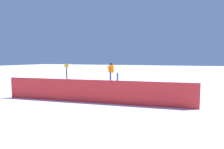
% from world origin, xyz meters
% --- Properties ---
extents(ground_plane, '(120.00, 120.00, 0.00)m').
position_xyz_m(ground_plane, '(0.00, 0.00, 0.00)').
color(ground_plane, white).
extents(grind_box, '(7.19, 1.27, 0.67)m').
position_xyz_m(grind_box, '(0.00, 0.00, 0.30)').
color(grind_box, '#282623').
rests_on(grind_box, ground_plane).
extents(snowboarder, '(1.53, 0.42, 1.51)m').
position_xyz_m(snowboarder, '(0.58, 0.05, 1.48)').
color(snowboarder, black).
rests_on(snowboarder, grind_box).
extents(safety_fence, '(10.82, 1.28, 1.28)m').
position_xyz_m(safety_fence, '(0.00, 4.51, 0.64)').
color(safety_fence, red).
rests_on(safety_fence, ground_plane).
extents(trail_marker, '(0.40, 0.10, 2.04)m').
position_xyz_m(trail_marker, '(4.41, 0.67, 1.09)').
color(trail_marker, '#262628').
rests_on(trail_marker, ground_plane).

